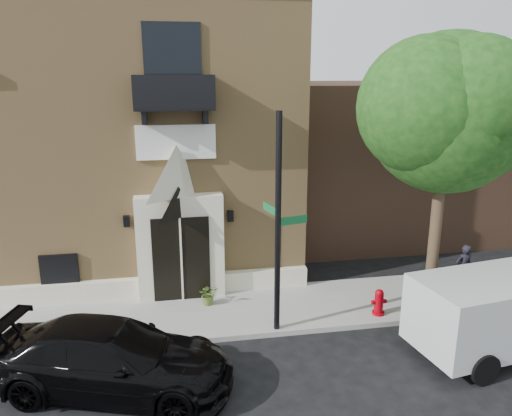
% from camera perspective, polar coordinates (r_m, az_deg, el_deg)
% --- Properties ---
extents(ground, '(120.00, 120.00, 0.00)m').
position_cam_1_polar(ground, '(13.64, -3.59, -15.02)').
color(ground, black).
rests_on(ground, ground).
extents(sidewalk, '(42.00, 3.00, 0.15)m').
position_cam_1_polar(sidewalk, '(15.03, -0.40, -11.60)').
color(sidewalk, gray).
rests_on(sidewalk, ground).
extents(church, '(12.20, 11.01, 9.30)m').
position_cam_1_polar(church, '(19.85, -15.22, 8.36)').
color(church, tan).
rests_on(church, ground).
extents(neighbour_building, '(18.00, 8.00, 6.40)m').
position_cam_1_polar(neighbour_building, '(24.84, 22.39, 5.73)').
color(neighbour_building, brown).
rests_on(neighbour_building, ground).
extents(street_tree_left, '(4.97, 4.38, 7.77)m').
position_cam_1_polar(street_tree_left, '(14.10, 21.33, 10.17)').
color(street_tree_left, '#38281C').
rests_on(street_tree_left, sidewalk).
extents(black_sedan, '(5.75, 3.62, 1.55)m').
position_cam_1_polar(black_sedan, '(11.94, -16.08, -16.16)').
color(black_sedan, black).
rests_on(black_sedan, ground).
extents(street_sign, '(1.06, 0.91, 5.83)m').
position_cam_1_polar(street_sign, '(12.80, 2.56, -1.95)').
color(street_sign, black).
rests_on(street_sign, sidewalk).
extents(fire_hydrant, '(0.44, 0.35, 0.77)m').
position_cam_1_polar(fire_hydrant, '(14.91, 13.87, -10.39)').
color(fire_hydrant, '#94000A').
rests_on(fire_hydrant, sidewalk).
extents(dumpster, '(1.82, 1.14, 1.13)m').
position_cam_1_polar(dumpster, '(16.34, 24.59, -8.28)').
color(dumpster, '#0E3619').
rests_on(dumpster, sidewalk).
extents(planter, '(0.59, 0.51, 0.64)m').
position_cam_1_polar(planter, '(15.16, -5.44, -9.77)').
color(planter, '#50662A').
rests_on(planter, sidewalk).
extents(pedestrian_near, '(0.60, 0.42, 1.55)m').
position_cam_1_polar(pedestrian_near, '(17.01, 22.62, -6.38)').
color(pedestrian_near, black).
rests_on(pedestrian_near, sidewalk).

